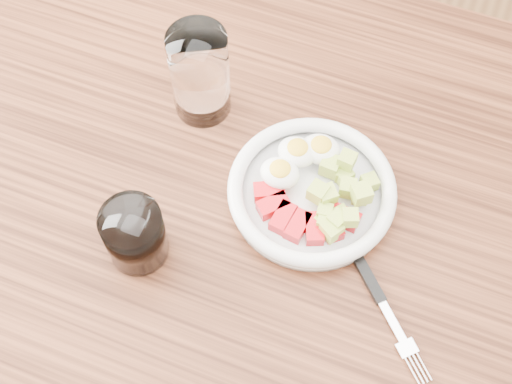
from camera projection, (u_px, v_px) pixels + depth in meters
ground at (258, 363)px, 1.63m from camera, size 4.00×4.00×0.00m
dining_table at (260, 242)px, 1.04m from camera, size 1.50×0.90×0.77m
bowl at (312, 189)px, 0.94m from camera, size 0.22×0.22×0.06m
fork at (373, 287)px, 0.89m from camera, size 0.16×0.16×0.01m
water_glass at (200, 74)px, 0.97m from camera, size 0.08×0.08×0.14m
coffee_glass at (135, 235)px, 0.89m from camera, size 0.08×0.08×0.09m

